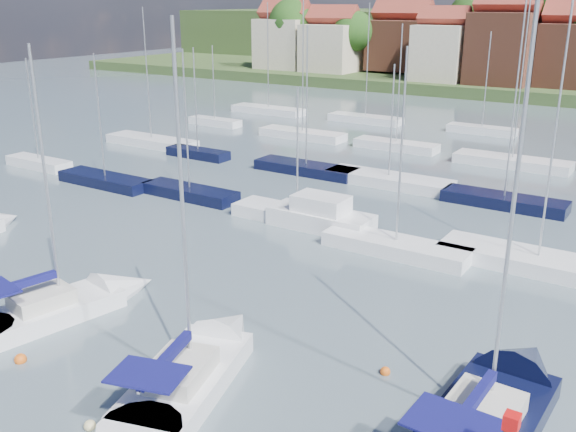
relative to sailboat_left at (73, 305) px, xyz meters
The scene contains 8 objects.
ground 37.94m from the sailboat_left, 75.85° to the left, with size 260.00×260.00×0.00m, color #485962.
sailboat_left is the anchor object (origin of this frame).
sailboat_centre 8.66m from the sailboat_left, ahead, with size 5.81×11.36×14.96m.
sailboat_navy 19.62m from the sailboat_left, ahead, with size 3.71×12.41×17.00m.
buoy_c 4.60m from the sailboat_left, 66.67° to the right, with size 0.51×0.51×0.51m, color #D85914.
buoy_d 9.52m from the sailboat_left, 36.16° to the right, with size 0.42×0.42×0.42m, color beige.
buoy_e 15.22m from the sailboat_left, 12.10° to the left, with size 0.41×0.41×0.41m, color #D85914.
marina_field 33.84m from the sailboat_left, 70.70° to the left, with size 79.62×41.41×15.93m.
Camera 1 is at (14.50, -14.46, 14.19)m, focal length 40.00 mm.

